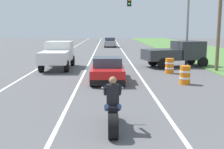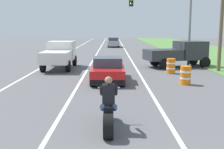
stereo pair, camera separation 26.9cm
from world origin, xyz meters
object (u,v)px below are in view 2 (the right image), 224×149
construction_barrel_nearest (187,75)px  distant_car_far_ahead (115,42)px  pickup_truck_left_lane_white (61,54)px  construction_barrel_mid (172,66)px  motorcycle_with_rider (110,111)px  pickup_truck_right_shoulder_dark_grey (180,53)px  sports_car_red (109,70)px  traffic_light_mast_near (171,14)px

construction_barrel_nearest → distant_car_far_ahead: bearing=97.0°
pickup_truck_left_lane_white → construction_barrel_mid: 8.15m
motorcycle_with_rider → construction_barrel_mid: bearing=69.2°
motorcycle_with_rider → pickup_truck_left_lane_white: pickup_truck_left_lane_white is taller
motorcycle_with_rider → pickup_truck_right_shoulder_dark_grey: size_ratio=0.43×
sports_car_red → construction_barrel_nearest: sports_car_red is taller
traffic_light_mast_near → construction_barrel_nearest: bearing=-94.5°
construction_barrel_nearest → distant_car_far_ahead: size_ratio=0.25×
motorcycle_with_rider → distant_car_far_ahead: bearing=89.5°
pickup_truck_left_lane_white → traffic_light_mast_near: size_ratio=0.80×
pickup_truck_left_lane_white → distant_car_far_ahead: pickup_truck_left_lane_white is taller
sports_car_red → motorcycle_with_rider: bearing=-89.1°
sports_car_red → pickup_truck_left_lane_white: pickup_truck_left_lane_white is taller
pickup_truck_right_shoulder_dark_grey → traffic_light_mast_near: bearing=129.9°
pickup_truck_left_lane_white → construction_barrel_mid: pickup_truck_left_lane_white is taller
motorcycle_with_rider → distant_car_far_ahead: size_ratio=0.55×
pickup_truck_right_shoulder_dark_grey → sports_car_red: bearing=-132.9°
pickup_truck_right_shoulder_dark_grey → construction_barrel_mid: (-1.29, -3.24, -0.60)m
construction_barrel_mid → distant_car_far_ahead: bearing=97.9°
motorcycle_with_rider → pickup_truck_right_shoulder_dark_grey: pickup_truck_right_shoulder_dark_grey is taller
sports_car_red → pickup_truck_right_shoulder_dark_grey: 7.98m
pickup_truck_left_lane_white → construction_barrel_mid: size_ratio=4.80×
motorcycle_with_rider → construction_barrel_nearest: motorcycle_with_rider is taller
pickup_truck_left_lane_white → motorcycle_with_rider: bearing=-73.6°
traffic_light_mast_near → pickup_truck_right_shoulder_dark_grey: bearing=-50.1°
traffic_light_mast_near → construction_barrel_nearest: (-0.60, -7.72, -3.53)m
construction_barrel_nearest → construction_barrel_mid: size_ratio=1.00×
construction_barrel_mid → construction_barrel_nearest: bearing=-89.7°
pickup_truck_right_shoulder_dark_grey → distant_car_far_ahead: (-4.96, 23.17, -0.33)m
motorcycle_with_rider → traffic_light_mast_near: traffic_light_mast_near is taller
pickup_truck_left_lane_white → pickup_truck_right_shoulder_dark_grey: same height
construction_barrel_mid → distant_car_far_ahead: 26.67m
pickup_truck_right_shoulder_dark_grey → distant_car_far_ahead: size_ratio=1.29×
pickup_truck_left_lane_white → traffic_light_mast_near: traffic_light_mast_near is taller
sports_car_red → traffic_light_mast_near: (4.75, 6.64, 3.40)m
traffic_light_mast_near → distant_car_far_ahead: traffic_light_mast_near is taller
motorcycle_with_rider → construction_barrel_mid: size_ratio=2.21×
construction_barrel_nearest → pickup_truck_right_shoulder_dark_grey: bearing=79.6°
construction_barrel_mid → motorcycle_with_rider: bearing=-110.8°
sports_car_red → distant_car_far_ahead: distant_car_far_ahead is taller
pickup_truck_right_shoulder_dark_grey → distant_car_far_ahead: 23.70m
pickup_truck_right_shoulder_dark_grey → construction_barrel_mid: bearing=-111.8°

